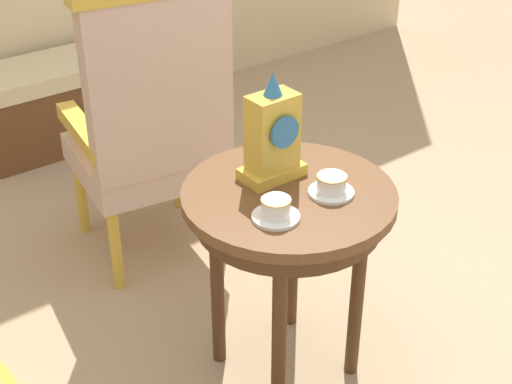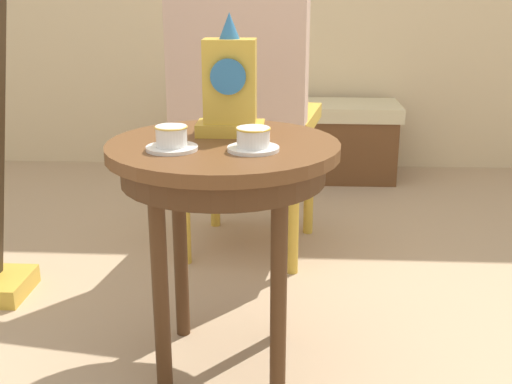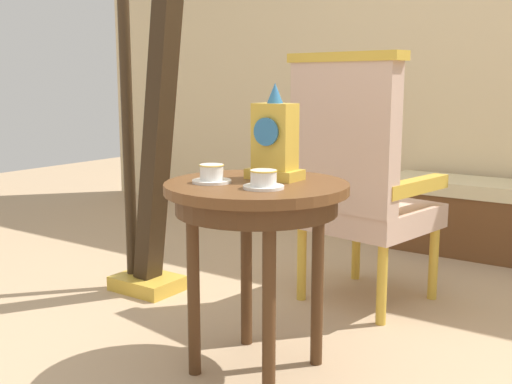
{
  "view_description": "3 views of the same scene",
  "coord_description": "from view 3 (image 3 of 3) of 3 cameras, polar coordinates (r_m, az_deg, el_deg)",
  "views": [
    {
      "loc": [
        -1.14,
        -1.46,
        1.79
      ],
      "look_at": [
        0.03,
        0.07,
        0.64
      ],
      "focal_mm": 52.32,
      "sensor_mm": 36.0,
      "label": 1
    },
    {
      "loc": [
        0.25,
        -1.72,
        1.09
      ],
      "look_at": [
        0.16,
        -0.07,
        0.55
      ],
      "focal_mm": 44.97,
      "sensor_mm": 36.0,
      "label": 2
    },
    {
      "loc": [
        1.28,
        -1.78,
        1.03
      ],
      "look_at": [
        0.08,
        -0.05,
        0.65
      ],
      "focal_mm": 44.0,
      "sensor_mm": 36.0,
      "label": 3
    }
  ],
  "objects": [
    {
      "name": "harp",
      "position": [
        3.01,
        -9.76,
        3.56
      ],
      "size": [
        0.4,
        0.24,
        1.71
      ],
      "color": "gold",
      "rests_on": "ground"
    },
    {
      "name": "window_bench",
      "position": [
        3.93,
        19.92,
        -2.23
      ],
      "size": [
        1.12,
        0.4,
        0.44
      ],
      "color": "beige",
      "rests_on": "ground"
    },
    {
      "name": "mantel_clock",
      "position": [
        2.2,
        1.7,
        4.65
      ],
      "size": [
        0.19,
        0.11,
        0.34
      ],
      "color": "gold",
      "rests_on": "side_table"
    },
    {
      "name": "teacup_left",
      "position": [
        2.14,
        -4.05,
        1.59
      ],
      "size": [
        0.13,
        0.13,
        0.06
      ],
      "color": "white",
      "rests_on": "side_table"
    },
    {
      "name": "side_table",
      "position": [
        2.16,
        0.05,
        -1.41
      ],
      "size": [
        0.63,
        0.63,
        0.68
      ],
      "color": "brown",
      "rests_on": "ground"
    },
    {
      "name": "armchair",
      "position": [
        2.84,
        9.21,
        1.25
      ],
      "size": [
        0.62,
        0.61,
        1.14
      ],
      "color": "#CCA893",
      "rests_on": "ground"
    },
    {
      "name": "ground_plane",
      "position": [
        2.42,
        -0.87,
        -14.95
      ],
      "size": [
        10.0,
        10.0,
        0.0
      ],
      "primitive_type": "plane",
      "color": "tan"
    },
    {
      "name": "wall_back",
      "position": [
        4.24,
        17.72,
        14.78
      ],
      "size": [
        6.0,
        0.1,
        2.8
      ],
      "primitive_type": "cube",
      "color": "beige",
      "rests_on": "ground"
    },
    {
      "name": "teacup_right",
      "position": [
        2.02,
        0.69,
        1.09
      ],
      "size": [
        0.13,
        0.13,
        0.06
      ],
      "color": "white",
      "rests_on": "side_table"
    }
  ]
}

